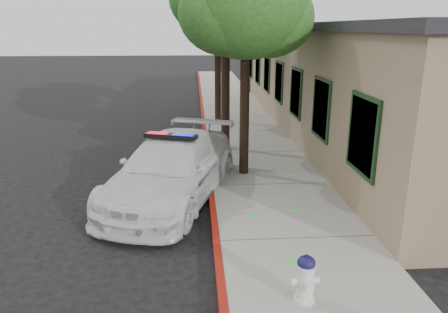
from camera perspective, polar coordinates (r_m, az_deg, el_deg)
ground at (r=8.41m, az=-1.42°, el=-12.18°), size 120.00×120.00×0.00m
sidewalk at (r=11.25m, az=6.06°, el=-4.06°), size 3.20×60.00×0.15m
red_curb at (r=11.09m, az=-1.82°, el=-4.25°), size 0.14×60.00×0.16m
clapboard_building at (r=17.88m, az=19.38°, el=9.71°), size 7.30×20.89×4.24m
police_car at (r=10.45m, az=-7.03°, el=-1.67°), size 3.78×5.76×1.67m
fire_hydrant at (r=6.64m, az=10.91°, el=-15.81°), size 0.44×0.38×0.77m
street_tree_near at (r=11.37m, az=3.01°, el=18.99°), size 3.50×3.18×5.83m
street_tree_far at (r=18.31m, az=-0.78°, el=18.60°), size 3.40×3.14×5.94m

